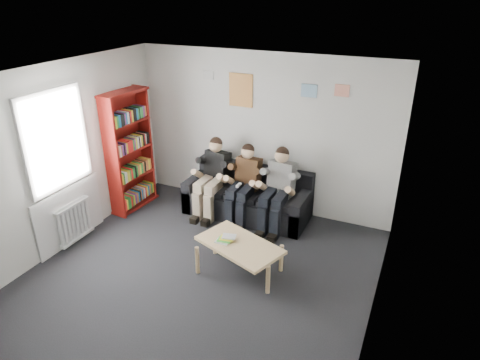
# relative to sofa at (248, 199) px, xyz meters

# --- Properties ---
(room_shell) EXTENTS (5.00, 5.00, 5.00)m
(room_shell) POSITION_rel_sofa_xyz_m (0.09, -2.10, 1.06)
(room_shell) COLOR black
(room_shell) RESTS_ON ground
(sofa) EXTENTS (2.10, 0.86, 0.81)m
(sofa) POSITION_rel_sofa_xyz_m (0.00, 0.00, 0.00)
(sofa) COLOR black
(sofa) RESTS_ON ground
(bookshelf) EXTENTS (0.31, 0.93, 2.08)m
(bookshelf) POSITION_rel_sofa_xyz_m (-1.98, -0.55, 0.75)
(bookshelf) COLOR maroon
(bookshelf) RESTS_ON ground
(coffee_table) EXTENTS (1.15, 0.63, 0.46)m
(coffee_table) POSITION_rel_sofa_xyz_m (0.55, -1.57, 0.11)
(coffee_table) COLOR tan
(coffee_table) RESTS_ON ground
(game_cases) EXTENTS (0.24, 0.22, 0.06)m
(game_cases) POSITION_rel_sofa_xyz_m (0.35, -1.58, 0.20)
(game_cases) COLOR silver
(game_cases) RESTS_ON coffee_table
(person_left) EXTENTS (0.41, 0.89, 1.32)m
(person_left) POSITION_rel_sofa_xyz_m (-0.59, -0.20, 0.36)
(person_left) COLOR black
(person_left) RESTS_ON sofa
(person_middle) EXTENTS (0.40, 0.85, 1.29)m
(person_middle) POSITION_rel_sofa_xyz_m (0.00, -0.20, 0.35)
(person_middle) COLOR #50351A
(person_middle) RESTS_ON sofa
(person_right) EXTENTS (0.42, 0.89, 1.33)m
(person_right) POSITION_rel_sofa_xyz_m (0.59, -0.20, 0.36)
(person_right) COLOR silver
(person_right) RESTS_ON sofa
(radiator) EXTENTS (0.10, 0.64, 0.60)m
(radiator) POSITION_rel_sofa_xyz_m (-2.06, -1.90, 0.06)
(radiator) COLOR white
(radiator) RESTS_ON ground
(window) EXTENTS (0.05, 1.30, 2.36)m
(window) POSITION_rel_sofa_xyz_m (-2.13, -1.90, 0.74)
(window) COLOR white
(window) RESTS_ON room_shell
(poster_large) EXTENTS (0.42, 0.01, 0.55)m
(poster_large) POSITION_rel_sofa_xyz_m (-0.31, 0.39, 1.76)
(poster_large) COLOR gold
(poster_large) RESTS_ON room_shell
(poster_blue) EXTENTS (0.25, 0.01, 0.20)m
(poster_blue) POSITION_rel_sofa_xyz_m (0.84, 0.39, 1.86)
(poster_blue) COLOR #3E96D4
(poster_blue) RESTS_ON room_shell
(poster_pink) EXTENTS (0.22, 0.01, 0.18)m
(poster_pink) POSITION_rel_sofa_xyz_m (1.34, 0.39, 1.91)
(poster_pink) COLOR #C23C92
(poster_pink) RESTS_ON room_shell
(poster_sign) EXTENTS (0.20, 0.01, 0.14)m
(poster_sign) POSITION_rel_sofa_xyz_m (-0.91, 0.39, 1.96)
(poster_sign) COLOR silver
(poster_sign) RESTS_ON room_shell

